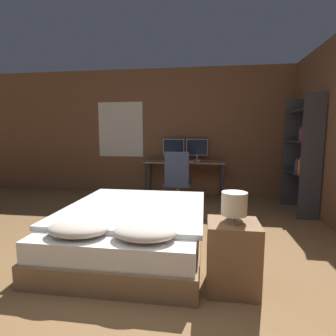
% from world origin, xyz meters
% --- Properties ---
extents(ground_plane, '(20.00, 20.00, 0.00)m').
position_xyz_m(ground_plane, '(0.00, 0.00, 0.00)').
color(ground_plane, brown).
extents(wall_back, '(12.00, 0.08, 2.70)m').
position_xyz_m(wall_back, '(-0.02, 4.03, 1.35)').
color(wall_back, brown).
rests_on(wall_back, ground_plane).
extents(bed, '(1.59, 1.99, 0.55)m').
position_xyz_m(bed, '(-0.38, 1.14, 0.24)').
color(bed, '#846647').
rests_on(bed, ground_plane).
extents(nightstand, '(0.42, 0.38, 0.59)m').
position_xyz_m(nightstand, '(0.66, 0.46, 0.30)').
color(nightstand, brown).
rests_on(nightstand, ground_plane).
extents(bedside_lamp, '(0.21, 0.21, 0.25)m').
position_xyz_m(bedside_lamp, '(0.66, 0.46, 0.75)').
color(bedside_lamp, gray).
rests_on(bedside_lamp, nightstand).
extents(desk, '(1.64, 0.56, 0.76)m').
position_xyz_m(desk, '(0.00, 3.68, 0.67)').
color(desk, '#846042').
rests_on(desk, ground_plane).
extents(monitor_left, '(0.45, 0.16, 0.45)m').
position_xyz_m(monitor_left, '(-0.25, 3.85, 1.02)').
color(monitor_left, '#B7B7BC').
rests_on(monitor_left, desk).
extents(monitor_right, '(0.45, 0.16, 0.45)m').
position_xyz_m(monitor_right, '(0.25, 3.85, 1.02)').
color(monitor_right, '#B7B7BC').
rests_on(monitor_right, desk).
extents(keyboard, '(0.41, 0.13, 0.02)m').
position_xyz_m(keyboard, '(0.00, 3.50, 0.77)').
color(keyboard, '#B7B7BC').
rests_on(keyboard, desk).
extents(computer_mouse, '(0.07, 0.05, 0.04)m').
position_xyz_m(computer_mouse, '(0.30, 3.50, 0.78)').
color(computer_mouse, '#B7B7BC').
rests_on(computer_mouse, desk).
extents(office_chair, '(0.52, 0.52, 1.01)m').
position_xyz_m(office_chair, '(-0.06, 2.92, 0.40)').
color(office_chair, black).
rests_on(office_chair, ground_plane).
extents(bookshelf, '(0.32, 0.90, 1.92)m').
position_xyz_m(bookshelf, '(2.01, 2.83, 1.03)').
color(bookshelf, '#333338').
rests_on(bookshelf, ground_plane).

